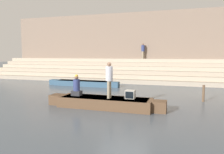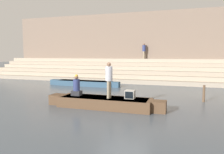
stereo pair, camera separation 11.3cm
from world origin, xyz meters
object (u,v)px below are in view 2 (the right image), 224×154
object	(u,v)px
person_standing	(109,77)
person_on_steps	(144,50)
moored_boat_shore	(84,83)
tv_set	(130,94)
mooring_post	(204,94)
rowboat_main	(104,102)
person_rowing	(77,87)

from	to	relation	value
person_standing	person_on_steps	distance (m)	13.46
person_standing	moored_boat_shore	xyz separation A→B (m)	(-4.57, 6.77, -1.29)
tv_set	moored_boat_shore	size ratio (longest dim) A/B	0.07
tv_set	mooring_post	world-z (taller)	mooring_post
rowboat_main	person_on_steps	world-z (taller)	person_on_steps
tv_set	person_standing	bearing A→B (deg)	-161.05
person_standing	tv_set	size ratio (longest dim) A/B	3.76
person_standing	person_rowing	xyz separation A→B (m)	(-1.82, 0.13, -0.57)
rowboat_main	person_standing	xyz separation A→B (m)	(0.26, -0.07, 1.25)
mooring_post	person_on_steps	size ratio (longest dim) A/B	0.58
person_rowing	mooring_post	world-z (taller)	person_rowing
rowboat_main	mooring_post	xyz separation A→B (m)	(4.79, 2.96, 0.20)
moored_boat_shore	person_on_steps	xyz separation A→B (m)	(3.93, 6.58, 2.89)
person_standing	mooring_post	size ratio (longest dim) A/B	1.85
moored_boat_shore	mooring_post	xyz separation A→B (m)	(9.10, -3.74, 0.24)
tv_set	mooring_post	size ratio (longest dim) A/B	0.49
person_on_steps	person_standing	bearing A→B (deg)	-35.04
tv_set	person_on_steps	bearing A→B (deg)	104.43
person_rowing	tv_set	xyz separation A→B (m)	(2.81, 0.07, -0.24)
person_standing	mooring_post	bearing A→B (deg)	16.71
rowboat_main	person_standing	bearing A→B (deg)	-13.16
moored_boat_shore	rowboat_main	bearing A→B (deg)	-58.38
tv_set	mooring_post	xyz separation A→B (m)	(3.53, 2.82, -0.24)
person_rowing	mooring_post	bearing A→B (deg)	25.31
person_rowing	tv_set	world-z (taller)	person_rowing
rowboat_main	tv_set	world-z (taller)	tv_set
person_standing	tv_set	xyz separation A→B (m)	(1.00, 0.20, -0.81)
person_on_steps	mooring_post	bearing A→B (deg)	-11.20
rowboat_main	moored_boat_shore	world-z (taller)	rowboat_main
person_on_steps	tv_set	bearing A→B (deg)	-30.69
person_standing	person_on_steps	world-z (taller)	person_on_steps
moored_boat_shore	person_on_steps	world-z (taller)	person_on_steps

